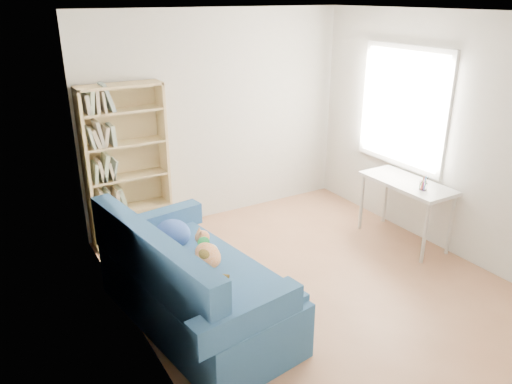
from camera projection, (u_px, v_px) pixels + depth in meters
ground at (310, 281)px, 5.12m from camera, size 4.00×4.00×0.00m
room_shell at (323, 123)px, 4.58m from camera, size 3.54×4.04×2.62m
sofa at (191, 286)px, 4.36m from camera, size 1.21×2.12×0.98m
bookshelf at (127, 172)px, 5.68m from camera, size 0.92×0.29×1.85m
desk at (407, 188)px, 5.71m from camera, size 0.50×1.10×0.75m
pen_cup at (423, 184)px, 5.42m from camera, size 0.09×0.09×0.16m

